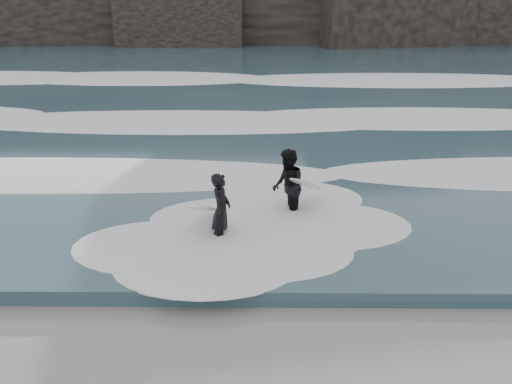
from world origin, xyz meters
TOP-DOWN VIEW (x-y plane):
  - sea at (0.00, 29.00)m, footprint 90.00×52.00m
  - foam_near at (0.00, 9.00)m, footprint 60.00×3.20m
  - foam_mid at (0.00, 16.00)m, footprint 60.00×4.00m
  - foam_far at (0.00, 25.00)m, footprint 60.00×4.80m
  - surfer_left at (-2.40, 5.43)m, footprint 1.00×1.99m
  - surfer_right at (-0.83, 6.72)m, footprint 1.39×1.81m

SIDE VIEW (x-z plane):
  - sea at x=0.00m, z-range 0.00..0.30m
  - foam_near at x=0.00m, z-range 0.30..0.50m
  - foam_mid at x=0.00m, z-range 0.30..0.54m
  - foam_far at x=0.00m, z-range 0.30..0.60m
  - surfer_left at x=-2.40m, z-range 0.01..1.66m
  - surfer_right at x=-0.83m, z-range 0.01..1.77m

